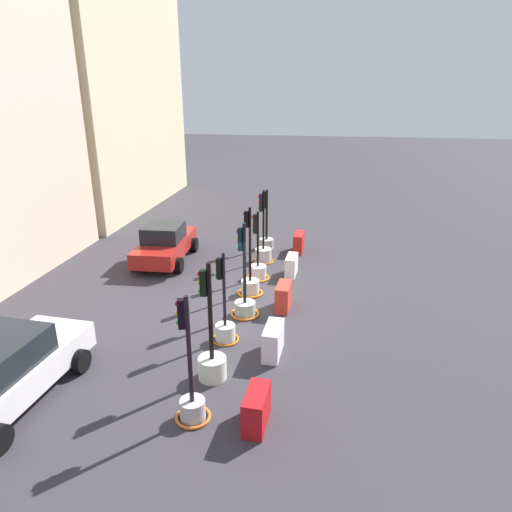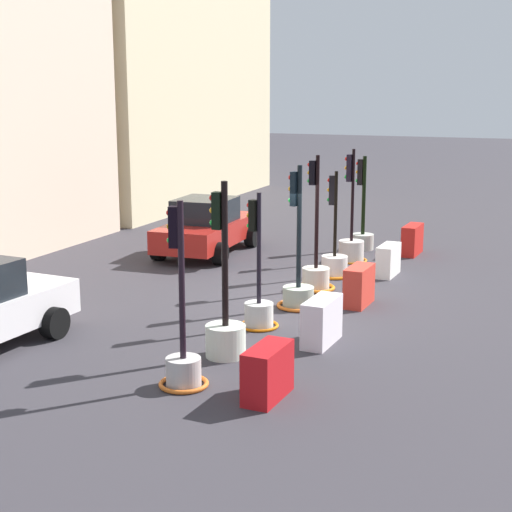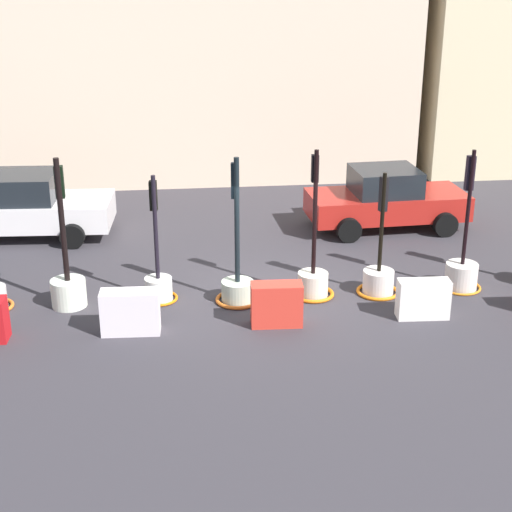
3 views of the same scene
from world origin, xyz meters
TOP-DOWN VIEW (x-y plane):
  - ground_plane at (0.00, 0.00)m, footprint 120.00×120.00m
  - traffic_light_1 at (-4.19, 0.13)m, footprint 0.72×0.72m
  - traffic_light_2 at (-2.35, 0.23)m, footprint 0.80×0.80m
  - traffic_light_3 at (-0.71, -0.04)m, footprint 0.94×0.94m
  - traffic_light_4 at (0.91, 0.07)m, footprint 0.92×0.92m
  - traffic_light_5 at (2.33, 0.03)m, footprint 0.92×0.92m
  - traffic_light_6 at (4.19, 0.10)m, footprint 0.90×0.90m
  - construction_barrier_1 at (-2.87, -1.25)m, footprint 1.14×0.50m
  - construction_barrier_2 at (-0.04, -1.23)m, footprint 1.02×0.48m
  - construction_barrier_3 at (2.91, -1.22)m, footprint 1.05×0.44m
  - car_red_compact at (3.62, 4.22)m, footprint 4.21×2.28m
  - car_white_van at (-5.86, 4.60)m, footprint 4.69×2.37m

SIDE VIEW (x-z plane):
  - ground_plane at x=0.00m, z-range 0.00..0.00m
  - traffic_light_5 at x=2.33m, z-range -0.94..1.73m
  - construction_barrier_3 at x=2.91m, z-range 0.00..0.80m
  - traffic_light_4 at x=0.91m, z-range -1.16..2.02m
  - construction_barrier_1 at x=-2.87m, z-range 0.00..0.87m
  - construction_barrier_2 at x=-0.04m, z-range 0.00..0.87m
  - traffic_light_2 at x=-2.35m, z-range -0.91..1.81m
  - traffic_light_3 at x=-0.71m, z-range -1.09..2.01m
  - traffic_light_6 at x=4.19m, z-range -1.08..2.00m
  - traffic_light_1 at x=-4.19m, z-range -0.99..2.15m
  - car_red_compact at x=3.62m, z-range -0.03..1.58m
  - car_white_van at x=-5.86m, z-range -0.03..1.63m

